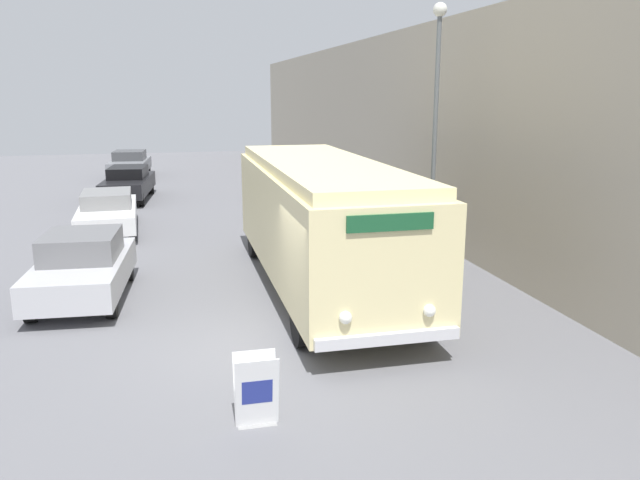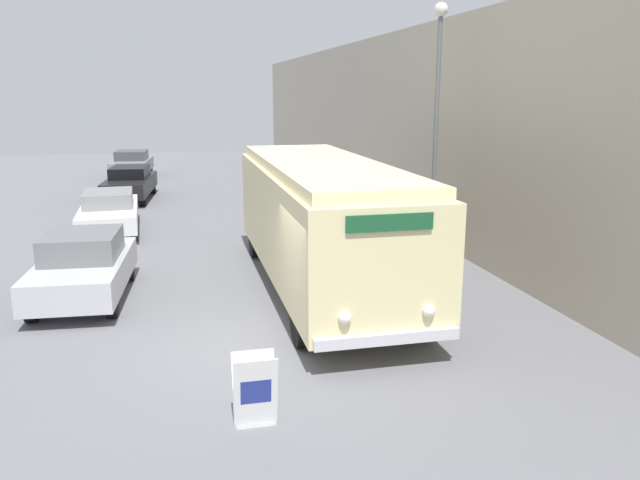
% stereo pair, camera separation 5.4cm
% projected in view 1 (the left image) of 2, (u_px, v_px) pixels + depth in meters
% --- Properties ---
extents(ground_plane, '(80.00, 80.00, 0.00)m').
position_uv_depth(ground_plane, '(264.00, 349.00, 11.58)').
color(ground_plane, slate).
extents(building_wall_right, '(0.30, 60.00, 6.78)m').
position_uv_depth(building_wall_right, '(410.00, 129.00, 21.76)').
color(building_wall_right, '#B2A893').
rests_on(building_wall_right, ground_plane).
extents(vintage_bus, '(2.69, 9.64, 3.09)m').
position_uv_depth(vintage_bus, '(322.00, 217.00, 14.76)').
color(vintage_bus, black).
rests_on(vintage_bus, ground_plane).
extents(sign_board, '(0.62, 0.40, 1.07)m').
position_uv_depth(sign_board, '(256.00, 391.00, 8.83)').
color(sign_board, gray).
rests_on(sign_board, ground_plane).
extents(streetlamp, '(0.36, 0.36, 6.86)m').
position_uv_depth(streetlamp, '(436.00, 101.00, 16.32)').
color(streetlamp, '#595E60').
rests_on(streetlamp, ground_plane).
extents(parked_car_near, '(2.14, 4.23, 1.54)m').
position_uv_depth(parked_car_near, '(83.00, 267.00, 14.21)').
color(parked_car_near, black).
rests_on(parked_car_near, ground_plane).
extents(parked_car_mid, '(2.05, 4.78, 1.37)m').
position_uv_depth(parked_car_mid, '(108.00, 211.00, 21.12)').
color(parked_car_mid, black).
rests_on(parked_car_mid, ground_plane).
extents(parked_car_far, '(2.21, 4.89, 1.46)m').
position_uv_depth(parked_car_far, '(128.00, 183.00, 27.36)').
color(parked_car_far, black).
rests_on(parked_car_far, ground_plane).
extents(parked_car_distant, '(2.23, 4.42, 1.47)m').
position_uv_depth(parked_car_distant, '(130.00, 164.00, 34.67)').
color(parked_car_distant, black).
rests_on(parked_car_distant, ground_plane).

